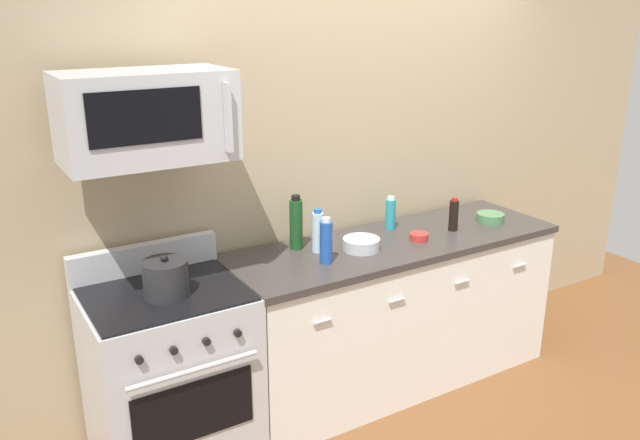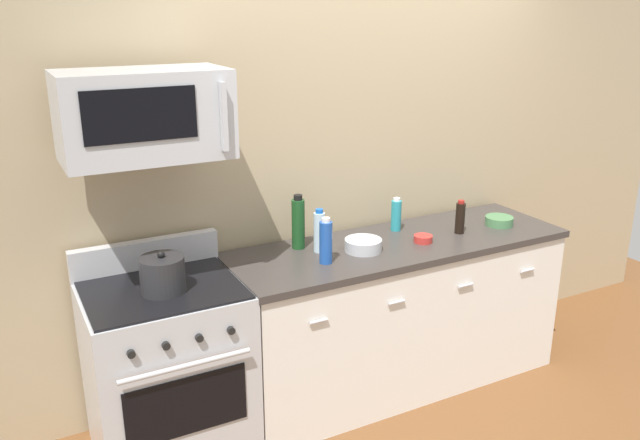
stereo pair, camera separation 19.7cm
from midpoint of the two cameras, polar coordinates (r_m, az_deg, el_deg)
ground_plane at (r=4.20m, az=4.85°, el=-13.63°), size 6.14×6.14×0.00m
back_wall at (r=3.99m, az=1.91°, el=5.80°), size 5.12×0.10×2.70m
counter_unit at (r=3.97m, az=5.04°, el=-8.00°), size 2.03×0.66×0.92m
range_oven at (r=3.43m, az=-14.65°, el=-12.99°), size 0.76×0.69×1.07m
microwave at (r=3.03m, az=-16.86°, el=8.68°), size 0.74×0.44×0.40m
bottle_wine_green at (r=3.60m, az=-3.69°, el=-0.32°), size 0.07×0.07×0.31m
bottle_soda_blue at (r=3.41m, az=-1.12°, el=-1.91°), size 0.07×0.07×0.25m
bottle_soy_sauce_dark at (r=3.96m, az=10.26°, el=0.42°), size 0.06×0.06×0.20m
bottle_dish_soap at (r=3.94m, az=4.78°, el=0.56°), size 0.06×0.06×0.20m
bottle_water_clear at (r=3.56m, az=-1.79°, el=-1.04°), size 0.06×0.06×0.25m
bowl_green_glaze at (r=4.19m, az=13.42°, el=0.23°), size 0.17×0.17×0.05m
bowl_red_small at (r=3.79m, az=7.21°, el=-1.45°), size 0.11×0.11×0.04m
bowl_steel_prep at (r=3.61m, az=2.08°, el=-2.10°), size 0.21×0.21×0.07m
stockpot at (r=3.14m, az=-15.15°, el=-4.98°), size 0.21×0.21×0.21m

